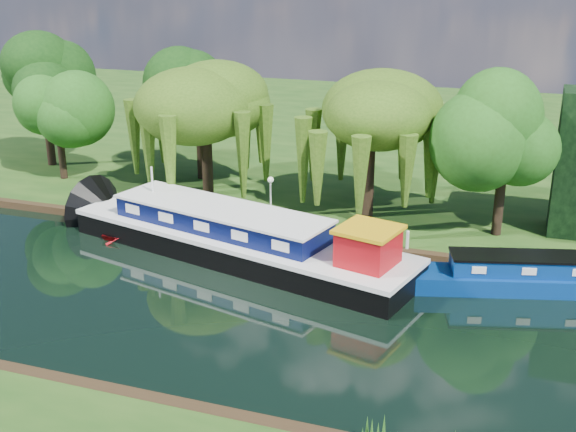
% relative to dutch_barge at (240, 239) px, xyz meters
% --- Properties ---
extents(ground, '(120.00, 120.00, 0.00)m').
position_rel_dutch_barge_xyz_m(ground, '(-0.63, -5.45, -1.04)').
color(ground, black).
extents(far_bank, '(120.00, 52.00, 0.45)m').
position_rel_dutch_barge_xyz_m(far_bank, '(-0.63, 28.55, -0.82)').
color(far_bank, '#183E11').
rests_on(far_bank, ground).
extents(dutch_barge, '(20.40, 9.25, 4.20)m').
position_rel_dutch_barge_xyz_m(dutch_barge, '(0.00, 0.00, 0.00)').
color(dutch_barge, black).
rests_on(dutch_barge, ground).
extents(narrowboat, '(13.26, 5.59, 1.92)m').
position_rel_dutch_barge_xyz_m(narrowboat, '(15.46, 1.02, -0.36)').
color(narrowboat, navy).
rests_on(narrowboat, ground).
extents(red_dinghy, '(3.46, 2.76, 0.64)m').
position_rel_dutch_barge_xyz_m(red_dinghy, '(-6.86, 0.29, -1.04)').
color(red_dinghy, '#9B0B11').
rests_on(red_dinghy, ground).
extents(willow_left, '(6.72, 6.72, 8.06)m').
position_rel_dutch_barge_xyz_m(willow_left, '(-5.66, 8.17, 5.26)').
color(willow_left, black).
rests_on(willow_left, far_bank).
extents(willow_right, '(6.34, 6.34, 7.73)m').
position_rel_dutch_barge_xyz_m(willow_right, '(5.15, 7.35, 5.05)').
color(willow_right, black).
rests_on(willow_right, far_bank).
extents(tree_far_left, '(4.46, 4.46, 7.18)m').
position_rel_dutch_barge_xyz_m(tree_far_left, '(-16.73, 8.09, 4.33)').
color(tree_far_left, black).
rests_on(tree_far_left, far_bank).
extents(tree_far_back, '(5.21, 5.21, 8.77)m').
position_rel_dutch_barge_xyz_m(tree_far_back, '(-19.70, 10.80, 5.52)').
color(tree_far_back, black).
rests_on(tree_far_back, far_bank).
extents(tree_far_mid, '(5.03, 5.03, 8.22)m').
position_rel_dutch_barge_xyz_m(tree_far_mid, '(-7.59, 11.26, 5.08)').
color(tree_far_mid, black).
rests_on(tree_far_mid, far_bank).
extents(tree_far_right, '(4.82, 4.82, 7.88)m').
position_rel_dutch_barge_xyz_m(tree_far_right, '(12.69, 6.71, 4.84)').
color(tree_far_right, black).
rests_on(tree_far_right, far_bank).
extents(lamppost, '(0.36, 0.36, 2.56)m').
position_rel_dutch_barge_xyz_m(lamppost, '(-0.13, 5.05, 1.38)').
color(lamppost, silver).
rests_on(lamppost, far_bank).
extents(mooring_posts, '(19.16, 0.16, 1.00)m').
position_rel_dutch_barge_xyz_m(mooring_posts, '(-1.13, 2.95, -0.09)').
color(mooring_posts, silver).
rests_on(mooring_posts, far_bank).
extents(reeds_near, '(33.70, 1.50, 1.10)m').
position_rel_dutch_barge_xyz_m(reeds_near, '(6.24, -13.03, -0.49)').
color(reeds_near, '#1F5516').
rests_on(reeds_near, ground).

